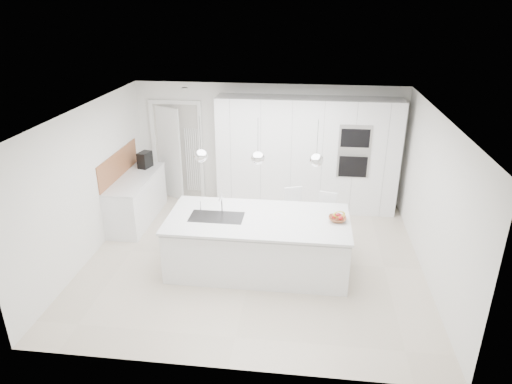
# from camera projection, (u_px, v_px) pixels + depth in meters

# --- Properties ---
(floor) EXTENTS (5.50, 5.50, 0.00)m
(floor) POSITION_uv_depth(u_px,v_px,m) (254.00, 259.00, 7.70)
(floor) COLOR beige
(floor) RESTS_ON ground
(wall_back) EXTENTS (5.50, 0.00, 5.50)m
(wall_back) POSITION_uv_depth(u_px,v_px,m) (269.00, 144.00, 9.49)
(wall_back) COLOR white
(wall_back) RESTS_ON ground
(wall_left) EXTENTS (0.00, 5.00, 5.00)m
(wall_left) POSITION_uv_depth(u_px,v_px,m) (88.00, 183.00, 7.51)
(wall_left) COLOR white
(wall_left) RESTS_ON ground
(ceiling) EXTENTS (5.50, 5.50, 0.00)m
(ceiling) POSITION_uv_depth(u_px,v_px,m) (254.00, 113.00, 6.72)
(ceiling) COLOR white
(ceiling) RESTS_ON wall_back
(tall_cabinets) EXTENTS (3.60, 0.60, 2.30)m
(tall_cabinets) POSITION_uv_depth(u_px,v_px,m) (307.00, 155.00, 9.17)
(tall_cabinets) COLOR white
(tall_cabinets) RESTS_ON floor
(oven_stack) EXTENTS (0.62, 0.04, 1.05)m
(oven_stack) POSITION_uv_depth(u_px,v_px,m) (354.00, 152.00, 8.71)
(oven_stack) COLOR #A5A5A8
(oven_stack) RESTS_ON tall_cabinets
(doorway_frame) EXTENTS (1.11, 0.08, 2.13)m
(doorway_frame) POSITION_uv_depth(u_px,v_px,m) (178.00, 152.00, 9.76)
(doorway_frame) COLOR white
(doorway_frame) RESTS_ON floor
(hallway_door) EXTENTS (0.76, 0.38, 2.00)m
(hallway_door) POSITION_uv_depth(u_px,v_px,m) (166.00, 153.00, 9.75)
(hallway_door) COLOR white
(hallway_door) RESTS_ON floor
(radiator) EXTENTS (0.32, 0.04, 1.40)m
(radiator) POSITION_uv_depth(u_px,v_px,m) (193.00, 160.00, 9.79)
(radiator) COLOR white
(radiator) RESTS_ON floor
(left_base_cabinets) EXTENTS (0.60, 1.80, 0.86)m
(left_base_cabinets) POSITION_uv_depth(u_px,v_px,m) (137.00, 200.00, 8.89)
(left_base_cabinets) COLOR white
(left_base_cabinets) RESTS_ON floor
(left_worktop) EXTENTS (0.62, 1.82, 0.04)m
(left_worktop) POSITION_uv_depth(u_px,v_px,m) (135.00, 178.00, 8.72)
(left_worktop) COLOR silver
(left_worktop) RESTS_ON left_base_cabinets
(oak_backsplash) EXTENTS (0.02, 1.80, 0.50)m
(oak_backsplash) POSITION_uv_depth(u_px,v_px,m) (118.00, 164.00, 8.64)
(oak_backsplash) COLOR #A46741
(oak_backsplash) RESTS_ON wall_left
(island_base) EXTENTS (2.80, 1.20, 0.86)m
(island_base) POSITION_uv_depth(u_px,v_px,m) (258.00, 246.00, 7.24)
(island_base) COLOR white
(island_base) RESTS_ON floor
(island_worktop) EXTENTS (2.84, 1.40, 0.04)m
(island_worktop) POSITION_uv_depth(u_px,v_px,m) (258.00, 219.00, 7.11)
(island_worktop) COLOR silver
(island_worktop) RESTS_ON island_base
(island_sink) EXTENTS (0.84, 0.44, 0.18)m
(island_sink) POSITION_uv_depth(u_px,v_px,m) (217.00, 222.00, 7.16)
(island_sink) COLOR #3F3F42
(island_sink) RESTS_ON island_worktop
(island_tap) EXTENTS (0.02, 0.02, 0.30)m
(island_tap) POSITION_uv_depth(u_px,v_px,m) (222.00, 203.00, 7.25)
(island_tap) COLOR white
(island_tap) RESTS_ON island_worktop
(pendant_left) EXTENTS (0.20, 0.20, 0.20)m
(pendant_left) POSITION_uv_depth(u_px,v_px,m) (201.00, 156.00, 6.76)
(pendant_left) COLOR white
(pendant_left) RESTS_ON ceiling
(pendant_mid) EXTENTS (0.20, 0.20, 0.20)m
(pendant_mid) POSITION_uv_depth(u_px,v_px,m) (258.00, 158.00, 6.67)
(pendant_mid) COLOR white
(pendant_mid) RESTS_ON ceiling
(pendant_right) EXTENTS (0.20, 0.20, 0.20)m
(pendant_right) POSITION_uv_depth(u_px,v_px,m) (316.00, 160.00, 6.57)
(pendant_right) COLOR white
(pendant_right) RESTS_ON ceiling
(fruit_bowl) EXTENTS (0.28, 0.28, 0.07)m
(fruit_bowl) POSITION_uv_depth(u_px,v_px,m) (337.00, 219.00, 6.99)
(fruit_bowl) COLOR #A46741
(fruit_bowl) RESTS_ON island_worktop
(espresso_machine) EXTENTS (0.26, 0.33, 0.32)m
(espresso_machine) POSITION_uv_depth(u_px,v_px,m) (145.00, 160.00, 9.17)
(espresso_machine) COLOR black
(espresso_machine) RESTS_ON left_worktop
(bar_stool_left) EXTENTS (0.47, 0.55, 1.01)m
(bar_stool_left) POSITION_uv_depth(u_px,v_px,m) (292.00, 217.00, 8.03)
(bar_stool_left) COLOR white
(bar_stool_left) RESTS_ON floor
(bar_stool_right) EXTENTS (0.42, 0.51, 0.98)m
(bar_stool_right) POSITION_uv_depth(u_px,v_px,m) (327.00, 222.00, 7.89)
(bar_stool_right) COLOR white
(bar_stool_right) RESTS_ON floor
(apple_a) EXTENTS (0.08, 0.08, 0.08)m
(apple_a) POSITION_uv_depth(u_px,v_px,m) (338.00, 216.00, 7.02)
(apple_a) COLOR red
(apple_a) RESTS_ON fruit_bowl
(apple_b) EXTENTS (0.08, 0.08, 0.08)m
(apple_b) POSITION_uv_depth(u_px,v_px,m) (334.00, 216.00, 6.99)
(apple_b) COLOR red
(apple_b) RESTS_ON fruit_bowl
(apple_c) EXTENTS (0.07, 0.07, 0.07)m
(apple_c) POSITION_uv_depth(u_px,v_px,m) (341.00, 218.00, 6.96)
(apple_c) COLOR red
(apple_c) RESTS_ON fruit_bowl
(banana_bunch) EXTENTS (0.22, 0.16, 0.20)m
(banana_bunch) POSITION_uv_depth(u_px,v_px,m) (339.00, 214.00, 6.96)
(banana_bunch) COLOR gold
(banana_bunch) RESTS_ON fruit_bowl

